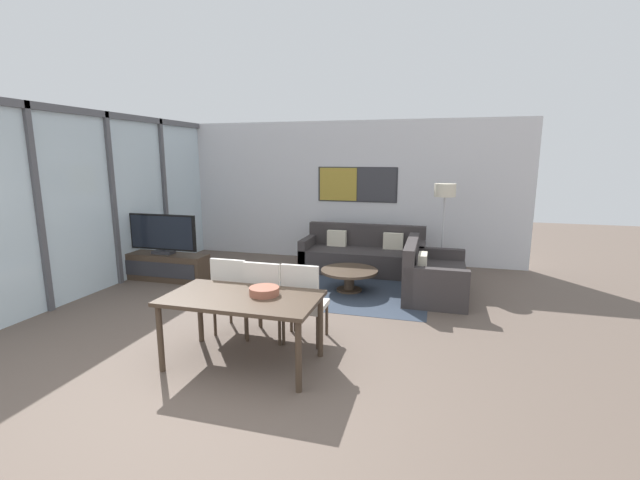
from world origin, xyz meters
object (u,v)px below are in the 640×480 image
object	(u,v)px
fruit_bowl	(264,291)
coffee_table	(349,275)
dining_chair_left	(234,292)
dining_chair_right	(303,300)
television	(162,234)
floor_lamp	(445,198)
sofa_side	(430,278)
tv_console	(164,267)
dining_chair_centre	(266,297)
dining_table	(242,303)
sofa_main	(363,256)

from	to	relation	value
fruit_bowl	coffee_table	bearing A→B (deg)	82.28
dining_chair_left	dining_chair_right	distance (m)	0.88
television	dining_chair_right	distance (m)	3.60
dining_chair_left	floor_lamp	distance (m)	4.03
dining_chair_right	coffee_table	bearing A→B (deg)	86.85
dining_chair_right	fruit_bowl	world-z (taller)	dining_chair_right
fruit_bowl	dining_chair_left	bearing A→B (deg)	138.21
sofa_side	dining_chair_right	xyz separation A→B (m)	(-1.34, -2.16, 0.24)
tv_console	sofa_side	distance (m)	4.46
tv_console	dining_chair_left	xyz separation A→B (m)	(2.23, -1.78, 0.29)
coffee_table	floor_lamp	size ratio (longest dim) A/B	0.54
dining_chair_left	fruit_bowl	xyz separation A→B (m)	(0.64, -0.57, 0.25)
dining_chair_right	fruit_bowl	size ratio (longest dim) A/B	3.10
dining_chair_centre	dining_chair_left	bearing A→B (deg)	173.43
television	floor_lamp	size ratio (longest dim) A/B	0.77
tv_console	dining_table	bearing A→B (deg)	-42.54
television	dining_chair_left	world-z (taller)	television
dining_table	coffee_table	bearing A→B (deg)	78.37
coffee_table	sofa_main	bearing A→B (deg)	90.00
sofa_main	dining_table	bearing A→B (deg)	-97.93
television	sofa_main	world-z (taller)	television
tv_console	fruit_bowl	xyz separation A→B (m)	(2.87, -2.35, 0.54)
dining_chair_right	dining_chair_left	bearing A→B (deg)	178.15
floor_lamp	sofa_main	bearing A→B (deg)	173.33
sofa_main	fruit_bowl	bearing A→B (deg)	-95.18
sofa_main	dining_chair_centre	size ratio (longest dim) A/B	2.35
television	sofa_main	size ratio (longest dim) A/B	0.57
sofa_main	dining_chair_left	bearing A→B (deg)	-106.77
coffee_table	dining_chair_left	distance (m)	2.25
dining_chair_left	fruit_bowl	world-z (taller)	dining_chair_left
sofa_main	sofa_side	distance (m)	1.69
dining_chair_right	dining_table	bearing A→B (deg)	-124.39
television	fruit_bowl	xyz separation A→B (m)	(2.87, -2.35, -0.03)
sofa_main	fruit_bowl	distance (m)	3.91
sofa_side	dining_chair_right	world-z (taller)	dining_chair_right
sofa_side	dining_chair_right	bearing A→B (deg)	148.15
sofa_main	fruit_bowl	xyz separation A→B (m)	(-0.35, -3.86, 0.50)
television	fruit_bowl	world-z (taller)	television
tv_console	dining_chair_left	world-z (taller)	dining_chair_left
coffee_table	floor_lamp	world-z (taller)	floor_lamp
floor_lamp	television	bearing A→B (deg)	-163.74
dining_chair_centre	fruit_bowl	world-z (taller)	dining_chair_centre
sofa_main	dining_chair_left	size ratio (longest dim) A/B	2.35
fruit_bowl	floor_lamp	size ratio (longest dim) A/B	0.18
television	coffee_table	bearing A→B (deg)	4.11
dining_chair_centre	floor_lamp	distance (m)	3.83
coffee_table	dining_chair_centre	xyz separation A→B (m)	(-0.55, -2.06, 0.25)
tv_console	dining_table	distance (m)	3.64
tv_console	dining_chair_right	distance (m)	3.60
tv_console	sofa_side	world-z (taller)	sofa_side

